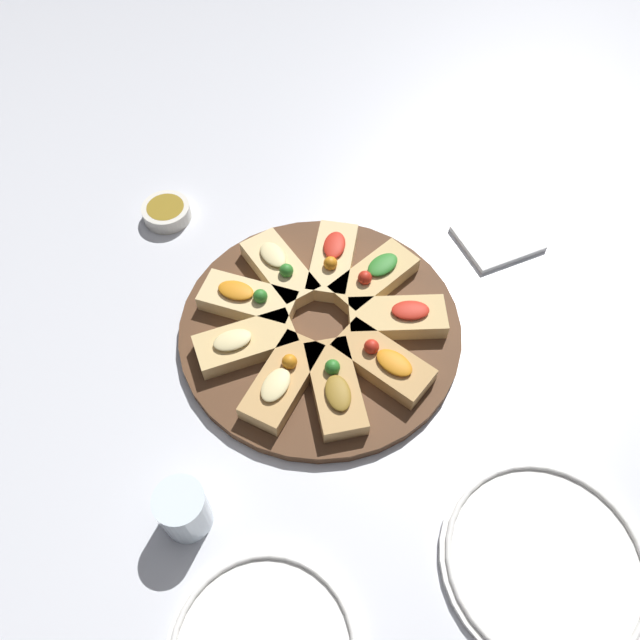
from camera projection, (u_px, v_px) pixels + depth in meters
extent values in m
plane|color=silver|center=(320.00, 331.00, 0.96)|extent=(3.00, 3.00, 0.00)
cylinder|color=#51331E|center=(320.00, 328.00, 0.95)|extent=(0.43, 0.43, 0.02)
cube|color=#E5C689|center=(332.00, 261.00, 1.00)|extent=(0.11, 0.16, 0.03)
ellipsoid|color=red|center=(334.00, 245.00, 0.99)|extent=(0.05, 0.06, 0.01)
sphere|color=orange|center=(330.00, 263.00, 0.97)|extent=(0.02, 0.02, 0.02)
cube|color=#E5C689|center=(280.00, 270.00, 0.99)|extent=(0.11, 0.16, 0.03)
ellipsoid|color=beige|center=(273.00, 255.00, 0.98)|extent=(0.05, 0.07, 0.01)
sphere|color=#2D7A28|center=(286.00, 270.00, 0.96)|extent=(0.02, 0.02, 0.02)
cube|color=#E5C689|center=(248.00, 300.00, 0.95)|extent=(0.16, 0.12, 0.03)
ellipsoid|color=orange|center=(236.00, 290.00, 0.94)|extent=(0.07, 0.06, 0.01)
sphere|color=#2D7A28|center=(260.00, 296.00, 0.93)|extent=(0.02, 0.02, 0.02)
cube|color=#DBB775|center=(246.00, 343.00, 0.91)|extent=(0.15, 0.09, 0.03)
ellipsoid|color=beige|center=(232.00, 340.00, 0.89)|extent=(0.06, 0.04, 0.01)
cube|color=tan|center=(283.00, 381.00, 0.88)|extent=(0.14, 0.15, 0.03)
ellipsoid|color=beige|center=(276.00, 385.00, 0.85)|extent=(0.06, 0.07, 0.01)
sphere|color=orange|center=(290.00, 362.00, 0.87)|extent=(0.02, 0.02, 0.02)
cube|color=tan|center=(337.00, 387.00, 0.87)|extent=(0.06, 0.15, 0.03)
ellipsoid|color=olive|center=(340.00, 393.00, 0.84)|extent=(0.04, 0.06, 0.01)
sphere|color=#2D7A28|center=(334.00, 367.00, 0.86)|extent=(0.02, 0.02, 0.02)
cube|color=tan|center=(383.00, 362.00, 0.89)|extent=(0.14, 0.15, 0.03)
ellipsoid|color=orange|center=(394.00, 363.00, 0.87)|extent=(0.06, 0.07, 0.01)
sphere|color=red|center=(371.00, 347.00, 0.88)|extent=(0.02, 0.02, 0.02)
cube|color=#DBB775|center=(397.00, 318.00, 0.94)|extent=(0.15, 0.08, 0.03)
ellipsoid|color=red|center=(410.00, 310.00, 0.92)|extent=(0.06, 0.04, 0.01)
cube|color=#DBB775|center=(374.00, 278.00, 0.98)|extent=(0.16, 0.13, 0.03)
ellipsoid|color=#2D7A28|center=(383.00, 265.00, 0.97)|extent=(0.07, 0.06, 0.01)
sphere|color=red|center=(365.00, 278.00, 0.95)|extent=(0.02, 0.02, 0.02)
cylinder|color=white|center=(545.00, 562.00, 0.76)|extent=(0.26, 0.26, 0.01)
torus|color=white|center=(546.00, 560.00, 0.76)|extent=(0.25, 0.25, 0.01)
cylinder|color=silver|center=(184.00, 510.00, 0.77)|extent=(0.06, 0.06, 0.08)
cube|color=white|center=(497.00, 238.00, 1.06)|extent=(0.15, 0.13, 0.01)
cylinder|color=silver|center=(167.00, 212.00, 1.08)|extent=(0.08, 0.08, 0.03)
cylinder|color=olive|center=(165.00, 208.00, 1.07)|extent=(0.06, 0.06, 0.00)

